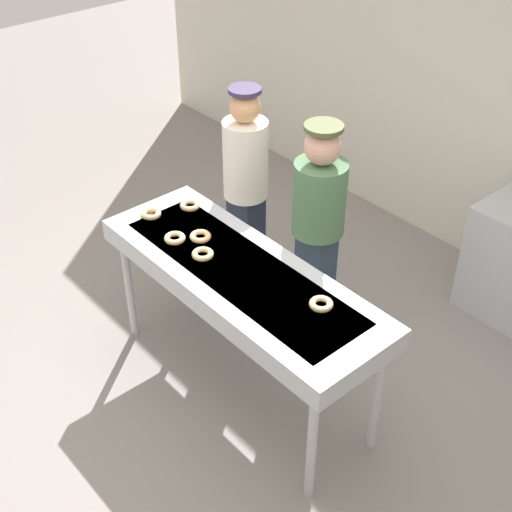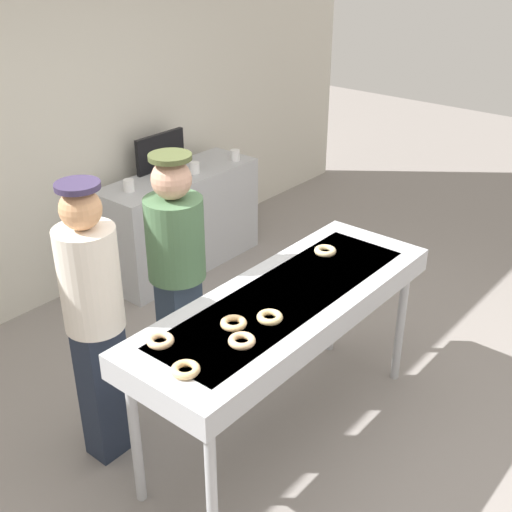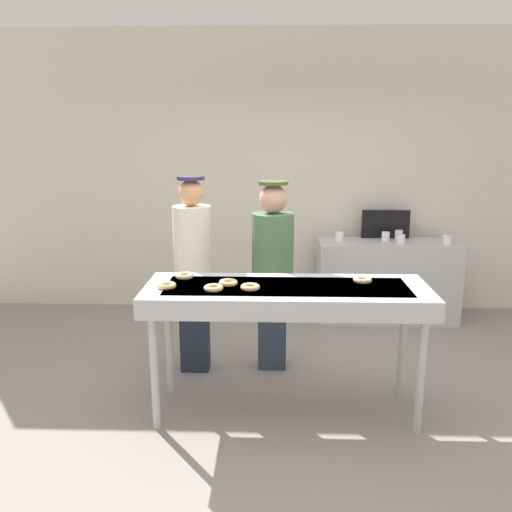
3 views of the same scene
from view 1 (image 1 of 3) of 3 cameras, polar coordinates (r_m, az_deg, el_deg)
ground_plane at (r=4.84m, az=-1.09°, el=-10.27°), size 16.00×16.00×0.00m
back_wall at (r=5.62m, az=18.97°, el=13.92°), size 8.00×0.12×3.12m
fryer_conveyor at (r=4.25m, az=-1.22°, el=-2.00°), size 2.02×0.70×0.97m
plain_donut_0 at (r=4.30m, az=-4.34°, el=0.16°), size 0.19×0.19×0.04m
plain_donut_1 at (r=4.72m, az=-8.49°, el=3.41°), size 0.18×0.18×0.04m
plain_donut_2 at (r=4.46m, az=-4.52°, el=1.60°), size 0.17×0.17×0.04m
plain_donut_3 at (r=4.46m, az=-6.59°, el=1.45°), size 0.19×0.19×0.04m
plain_donut_4 at (r=4.78m, az=-5.37°, el=4.11°), size 0.18×0.18×0.04m
plain_donut_5 at (r=3.94m, az=5.29°, el=-3.89°), size 0.19×0.19×0.04m
worker_baker at (r=4.69m, az=5.05°, el=2.90°), size 0.35×0.35×1.64m
worker_assistant at (r=5.07m, az=-0.84°, el=5.74°), size 0.32×0.32×1.68m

